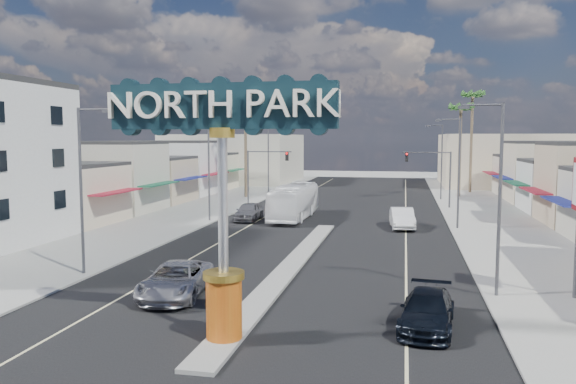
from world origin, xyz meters
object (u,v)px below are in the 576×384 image
at_px(streetlight_l_near, 84,182).
at_px(streetlight_l_mid, 211,165).
at_px(streetlight_r_near, 496,189).
at_px(palm_right_mid, 461,112).
at_px(streetlight_r_mid, 457,167).
at_px(traffic_signal_right, 433,168).
at_px(streetlight_l_far, 270,157).
at_px(palm_right_far, 473,101).
at_px(suv_left, 176,280).
at_px(gateway_sign, 222,180).
at_px(palm_left_far, 245,105).
at_px(traffic_signal_left, 264,166).
at_px(suv_right, 427,311).
at_px(car_parked_left, 249,212).
at_px(car_parked_right, 402,218).
at_px(city_bus, 294,202).
at_px(streetlight_r_far, 440,158).

distance_m(streetlight_l_near, streetlight_l_mid, 20.00).
bearing_deg(streetlight_r_near, palm_right_mid, 86.81).
bearing_deg(streetlight_r_mid, traffic_signal_right, 95.10).
bearing_deg(streetlight_l_far, streetlight_l_mid, -90.00).
bearing_deg(palm_right_far, suv_left, -109.21).
xyz_separation_m(streetlight_r_near, suv_left, (-14.52, -2.80, -4.29)).
relative_size(streetlight_l_near, palm_right_mid, 0.74).
bearing_deg(streetlight_l_mid, gateway_sign, -69.58).
height_order(streetlight_l_far, palm_left_far, palm_left_far).
bearing_deg(streetlight_l_mid, streetlight_l_far, 90.00).
height_order(gateway_sign, traffic_signal_left, gateway_sign).
xyz_separation_m(streetlight_l_far, streetlight_r_mid, (20.87, -22.00, 0.00)).
xyz_separation_m(gateway_sign, suv_right, (7.28, 3.04, -5.22)).
height_order(traffic_signal_right, suv_left, traffic_signal_right).
bearing_deg(streetlight_r_near, suv_left, -169.10).
bearing_deg(suv_left, streetlight_l_near, 149.86).
relative_size(streetlight_l_far, palm_right_far, 0.64).
bearing_deg(streetlight_r_near, palm_left_far, 120.36).
relative_size(suv_right, car_parked_left, 1.01).
height_order(palm_left_far, suv_left, palm_left_far).
height_order(streetlight_l_mid, palm_right_mid, palm_right_mid).
height_order(car_parked_left, car_parked_right, car_parked_right).
bearing_deg(palm_right_mid, streetlight_l_far, -170.31).
bearing_deg(palm_right_far, streetlight_l_far, -158.54).
bearing_deg(streetlight_l_mid, streetlight_r_near, -43.79).
height_order(streetlight_r_mid, palm_left_far, palm_left_far).
height_order(suv_right, city_bus, city_bus).
distance_m(palm_right_far, suv_right, 58.68).
xyz_separation_m(streetlight_r_near, car_parked_left, (-17.81, 21.36, -4.25)).
xyz_separation_m(gateway_sign, palm_right_mid, (13.00, 54.02, 4.67)).
bearing_deg(palm_right_far, palm_right_mid, -108.43).
distance_m(streetlight_r_far, suv_right, 47.29).
xyz_separation_m(traffic_signal_left, streetlight_r_mid, (19.62, -13.99, 0.79)).
distance_m(gateway_sign, streetlight_r_mid, 29.91).
xyz_separation_m(traffic_signal_right, suv_right, (-1.91, -38.98, -3.57)).
bearing_deg(palm_right_far, streetlight_l_near, -116.06).
bearing_deg(palm_right_far, gateway_sign, -104.03).
distance_m(gateway_sign, streetlight_r_far, 51.10).
distance_m(streetlight_r_near, city_bus, 27.62).
bearing_deg(palm_left_far, palm_right_far, 23.20).
bearing_deg(city_bus, traffic_signal_right, 39.78).
bearing_deg(suv_right, palm_right_mid, 89.62).
distance_m(streetlight_l_near, streetlight_r_far, 46.90).
distance_m(streetlight_l_mid, streetlight_l_far, 22.00).
height_order(traffic_signal_right, streetlight_r_far, streetlight_r_far).
relative_size(streetlight_l_mid, city_bus, 0.80).
relative_size(gateway_sign, car_parked_left, 1.90).
bearing_deg(car_parked_right, streetlight_r_mid, -2.54).
height_order(streetlight_r_far, palm_right_mid, palm_right_mid).
bearing_deg(traffic_signal_right, car_parked_right, -101.92).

